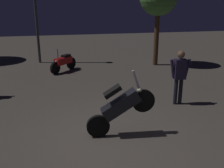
# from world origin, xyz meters

# --- Properties ---
(ground_plane) EXTENTS (40.00, 40.00, 0.00)m
(ground_plane) POSITION_xyz_m (0.00, 0.00, 0.00)
(ground_plane) COLOR #4C443D
(motorcycle_black_foreground) EXTENTS (1.66, 0.34, 1.63)m
(motorcycle_black_foreground) POSITION_xyz_m (0.31, 0.05, 0.74)
(motorcycle_black_foreground) COLOR black
(motorcycle_black_foreground) RESTS_ON ground_plane
(motorcycle_red_parked_left) EXTENTS (1.22, 1.27, 1.11)m
(motorcycle_red_parked_left) POSITION_xyz_m (-0.83, 6.45, 0.44)
(motorcycle_red_parked_left) COLOR black
(motorcycle_red_parked_left) RESTS_ON ground_plane
(person_rider_beside) EXTENTS (0.67, 0.26, 1.72)m
(person_rider_beside) POSITION_xyz_m (2.58, 1.63, 1.03)
(person_rider_beside) COLOR black
(person_rider_beside) RESTS_ON ground_plane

